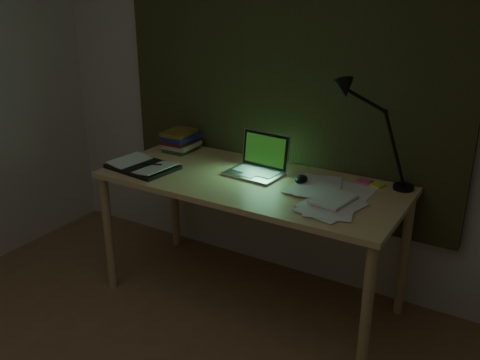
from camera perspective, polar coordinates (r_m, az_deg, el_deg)
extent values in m
cube|color=beige|center=(3.26, 5.00, 10.28)|extent=(3.50, 0.00, 2.50)
cube|color=#2E3319|center=(3.20, 4.79, 13.69)|extent=(2.20, 0.06, 2.00)
ellipsoid|color=black|center=(2.97, 6.54, 0.08)|extent=(0.09, 0.12, 0.04)
cube|color=yellow|center=(3.00, 14.44, -0.54)|extent=(0.08, 0.08, 0.01)
cube|color=#EB5B88|center=(3.02, 13.08, -0.19)|extent=(0.08, 0.08, 0.02)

